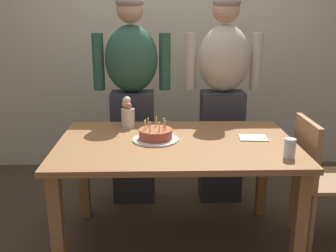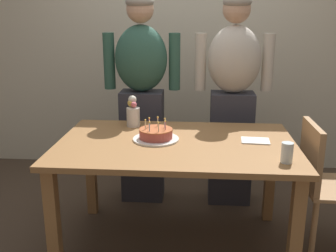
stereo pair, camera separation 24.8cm
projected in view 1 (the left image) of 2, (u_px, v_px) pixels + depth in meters
ground_plane at (176, 244)px, 2.71m from camera, size 10.00×10.00×0.00m
back_wall at (169, 37)px, 3.83m from camera, size 5.20×0.10×2.60m
dining_table at (176, 156)px, 2.53m from camera, size 1.50×0.96×0.74m
birthday_cake at (156, 135)px, 2.52m from camera, size 0.30×0.30×0.14m
water_glass_near at (290, 148)px, 2.20m from camera, size 0.06×0.06×0.11m
napkin_stack at (253, 138)px, 2.56m from camera, size 0.18×0.14×0.01m
flower_vase at (128, 114)px, 2.79m from camera, size 0.09×0.11×0.22m
person_man_bearded at (132, 98)px, 3.14m from camera, size 0.61×0.27×1.66m
person_woman_cardigan at (223, 97)px, 3.16m from camera, size 0.61×0.27×1.66m
dining_chair at (319, 172)px, 2.59m from camera, size 0.42×0.42×0.87m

